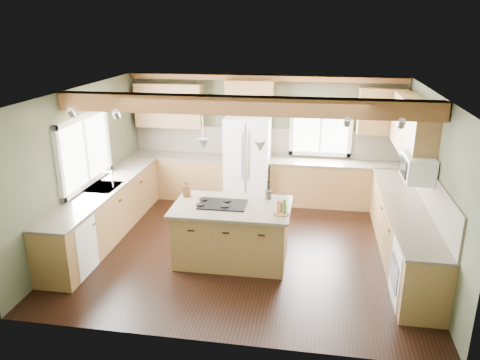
# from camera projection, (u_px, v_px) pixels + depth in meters

# --- Properties ---
(floor) EXTENTS (5.60, 5.60, 0.00)m
(floor) POSITION_uv_depth(u_px,v_px,m) (247.00, 247.00, 7.88)
(floor) COLOR black
(floor) RESTS_ON ground
(ceiling) EXTENTS (5.60, 5.60, 0.00)m
(ceiling) POSITION_uv_depth(u_px,v_px,m) (247.00, 92.00, 7.04)
(ceiling) COLOR silver
(ceiling) RESTS_ON wall_back
(wall_back) EXTENTS (5.60, 0.00, 5.60)m
(wall_back) POSITION_uv_depth(u_px,v_px,m) (265.00, 137.00, 9.80)
(wall_back) COLOR #3F4632
(wall_back) RESTS_ON ground
(wall_left) EXTENTS (0.00, 5.00, 5.00)m
(wall_left) POSITION_uv_depth(u_px,v_px,m) (83.00, 165.00, 7.89)
(wall_left) COLOR #3F4632
(wall_left) RESTS_ON ground
(wall_right) EXTENTS (0.00, 5.00, 5.00)m
(wall_right) POSITION_uv_depth(u_px,v_px,m) (431.00, 183.00, 7.03)
(wall_right) COLOR #3F4632
(wall_right) RESTS_ON ground
(ceiling_beam) EXTENTS (5.55, 0.26, 0.26)m
(ceiling_beam) POSITION_uv_depth(u_px,v_px,m) (243.00, 106.00, 6.67)
(ceiling_beam) COLOR brown
(ceiling_beam) RESTS_ON ceiling
(soffit_trim) EXTENTS (5.55, 0.20, 0.10)m
(soffit_trim) POSITION_uv_depth(u_px,v_px,m) (265.00, 78.00, 9.30)
(soffit_trim) COLOR brown
(soffit_trim) RESTS_ON ceiling
(backsplash_back) EXTENTS (5.58, 0.03, 0.58)m
(backsplash_back) POSITION_uv_depth(u_px,v_px,m) (264.00, 142.00, 9.81)
(backsplash_back) COLOR brown
(backsplash_back) RESTS_ON wall_back
(backsplash_right) EXTENTS (0.03, 3.70, 0.58)m
(backsplash_right) POSITION_uv_depth(u_px,v_px,m) (428.00, 188.00, 7.11)
(backsplash_right) COLOR brown
(backsplash_right) RESTS_ON wall_right
(base_cab_back_left) EXTENTS (2.02, 0.60, 0.88)m
(base_cab_back_left) POSITION_uv_depth(u_px,v_px,m) (180.00, 176.00, 10.07)
(base_cab_back_left) COLOR brown
(base_cab_back_left) RESTS_ON floor
(counter_back_left) EXTENTS (2.06, 0.64, 0.04)m
(counter_back_left) POSITION_uv_depth(u_px,v_px,m) (179.00, 156.00, 9.92)
(counter_back_left) COLOR #484135
(counter_back_left) RESTS_ON base_cab_back_left
(base_cab_back_right) EXTENTS (2.62, 0.60, 0.88)m
(base_cab_back_right) POSITION_uv_depth(u_px,v_px,m) (335.00, 185.00, 9.57)
(base_cab_back_right) COLOR brown
(base_cab_back_right) RESTS_ON floor
(counter_back_right) EXTENTS (2.66, 0.64, 0.04)m
(counter_back_right) POSITION_uv_depth(u_px,v_px,m) (336.00, 163.00, 9.42)
(counter_back_right) COLOR #484135
(counter_back_right) RESTS_ON base_cab_back_right
(base_cab_left) EXTENTS (0.60, 3.70, 0.88)m
(base_cab_left) POSITION_uv_depth(u_px,v_px,m) (106.00, 212.00, 8.17)
(base_cab_left) COLOR brown
(base_cab_left) RESTS_ON floor
(counter_left) EXTENTS (0.64, 3.74, 0.04)m
(counter_left) POSITION_uv_depth(u_px,v_px,m) (103.00, 188.00, 8.02)
(counter_left) COLOR #484135
(counter_left) RESTS_ON base_cab_left
(base_cab_right) EXTENTS (0.60, 3.70, 0.88)m
(base_cab_right) POSITION_uv_depth(u_px,v_px,m) (403.00, 232.00, 7.40)
(base_cab_right) COLOR brown
(base_cab_right) RESTS_ON floor
(counter_right) EXTENTS (0.64, 3.74, 0.04)m
(counter_right) POSITION_uv_depth(u_px,v_px,m) (406.00, 205.00, 7.25)
(counter_right) COLOR #484135
(counter_right) RESTS_ON base_cab_right
(upper_cab_back_left) EXTENTS (1.40, 0.35, 0.90)m
(upper_cab_back_left) POSITION_uv_depth(u_px,v_px,m) (169.00, 105.00, 9.73)
(upper_cab_back_left) COLOR brown
(upper_cab_back_left) RESTS_ON wall_back
(upper_cab_over_fridge) EXTENTS (0.96, 0.35, 0.70)m
(upper_cab_over_fridge) POSITION_uv_depth(u_px,v_px,m) (250.00, 98.00, 9.41)
(upper_cab_over_fridge) COLOR brown
(upper_cab_over_fridge) RESTS_ON wall_back
(upper_cab_right) EXTENTS (0.35, 2.20, 0.90)m
(upper_cab_right) POSITION_uv_depth(u_px,v_px,m) (413.00, 128.00, 7.69)
(upper_cab_right) COLOR brown
(upper_cab_right) RESTS_ON wall_right
(upper_cab_back_corner) EXTENTS (0.90, 0.35, 0.90)m
(upper_cab_back_corner) POSITION_uv_depth(u_px,v_px,m) (382.00, 111.00, 9.07)
(upper_cab_back_corner) COLOR brown
(upper_cab_back_corner) RESTS_ON wall_back
(window_left) EXTENTS (0.04, 1.60, 1.05)m
(window_left) POSITION_uv_depth(u_px,v_px,m) (84.00, 150.00, 7.86)
(window_left) COLOR white
(window_left) RESTS_ON wall_left
(window_back) EXTENTS (1.10, 0.04, 1.00)m
(window_back) POSITION_uv_depth(u_px,v_px,m) (321.00, 128.00, 9.52)
(window_back) COLOR white
(window_back) RESTS_ON wall_back
(sink) EXTENTS (0.50, 0.65, 0.03)m
(sink) POSITION_uv_depth(u_px,v_px,m) (103.00, 187.00, 8.02)
(sink) COLOR #262628
(sink) RESTS_ON counter_left
(faucet) EXTENTS (0.02, 0.02, 0.28)m
(faucet) POSITION_uv_depth(u_px,v_px,m) (113.00, 180.00, 7.95)
(faucet) COLOR #B2B2B7
(faucet) RESTS_ON sink
(dishwasher) EXTENTS (0.60, 0.60, 0.84)m
(dishwasher) POSITION_uv_depth(u_px,v_px,m) (69.00, 247.00, 6.96)
(dishwasher) COLOR white
(dishwasher) RESTS_ON floor
(oven) EXTENTS (0.60, 0.72, 0.84)m
(oven) POSITION_uv_depth(u_px,v_px,m) (418.00, 275.00, 6.19)
(oven) COLOR white
(oven) RESTS_ON floor
(microwave) EXTENTS (0.40, 0.70, 0.38)m
(microwave) POSITION_uv_depth(u_px,v_px,m) (418.00, 168.00, 6.94)
(microwave) COLOR white
(microwave) RESTS_ON wall_right
(pendant_left) EXTENTS (0.18, 0.18, 0.16)m
(pendant_left) POSITION_uv_depth(u_px,v_px,m) (203.00, 144.00, 6.95)
(pendant_left) COLOR #B2B2B7
(pendant_left) RESTS_ON ceiling
(pendant_right) EXTENTS (0.18, 0.18, 0.16)m
(pendant_right) POSITION_uv_depth(u_px,v_px,m) (260.00, 146.00, 6.83)
(pendant_right) COLOR #B2B2B7
(pendant_right) RESTS_ON ceiling
(refrigerator) EXTENTS (0.90, 0.74, 1.80)m
(refrigerator) POSITION_uv_depth(u_px,v_px,m) (248.00, 160.00, 9.62)
(refrigerator) COLOR white
(refrigerator) RESTS_ON floor
(island) EXTENTS (1.71, 1.06, 0.88)m
(island) POSITION_uv_depth(u_px,v_px,m) (232.00, 234.00, 7.35)
(island) COLOR olive
(island) RESTS_ON floor
(island_top) EXTENTS (1.82, 1.17, 0.04)m
(island_top) POSITION_uv_depth(u_px,v_px,m) (232.00, 207.00, 7.21)
(island_top) COLOR #484135
(island_top) RESTS_ON island
(cooktop) EXTENTS (0.74, 0.50, 0.02)m
(cooktop) POSITION_uv_depth(u_px,v_px,m) (223.00, 204.00, 7.22)
(cooktop) COLOR black
(cooktop) RESTS_ON island_top
(knife_block) EXTENTS (0.12, 0.09, 0.19)m
(knife_block) POSITION_uv_depth(u_px,v_px,m) (187.00, 191.00, 7.54)
(knife_block) COLOR brown
(knife_block) RESTS_ON island_top
(utensil_crock) EXTENTS (0.11, 0.11, 0.14)m
(utensil_crock) POSITION_uv_depth(u_px,v_px,m) (268.00, 194.00, 7.46)
(utensil_crock) COLOR #38312C
(utensil_crock) RESTS_ON island_top
(bottle_tray) EXTENTS (0.31, 0.31, 0.22)m
(bottle_tray) POSITION_uv_depth(u_px,v_px,m) (281.00, 207.00, 6.86)
(bottle_tray) COLOR brown
(bottle_tray) RESTS_ON island_top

